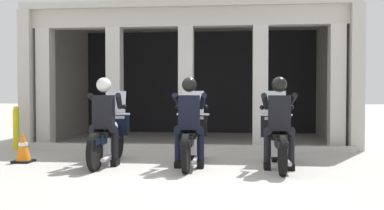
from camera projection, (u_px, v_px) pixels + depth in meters
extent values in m
plane|color=#A8A59E|center=(202.00, 146.00, 10.53)|extent=(80.00, 80.00, 0.00)
cube|color=black|center=(200.00, 82.00, 14.25)|extent=(8.05, 0.24, 3.33)
cube|color=#BCB7AD|center=(186.00, 18.00, 10.26)|extent=(8.05, 0.36, 0.44)
cube|color=#BCB7AD|center=(194.00, 19.00, 12.15)|extent=(8.05, 4.52, 0.16)
cube|color=#BCB7AD|center=(61.00, 81.00, 12.59)|extent=(0.30, 4.52, 3.33)
cube|color=#BCB7AD|center=(335.00, 80.00, 11.82)|extent=(0.30, 4.52, 3.33)
cube|color=beige|center=(46.00, 88.00, 10.66)|extent=(0.35, 0.36, 2.89)
cube|color=beige|center=(115.00, 87.00, 10.48)|extent=(0.35, 0.36, 2.89)
cube|color=beige|center=(186.00, 87.00, 10.31)|extent=(0.35, 0.36, 2.89)
cube|color=beige|center=(260.00, 87.00, 10.14)|extent=(0.35, 0.36, 2.89)
cube|color=beige|center=(337.00, 87.00, 9.96)|extent=(0.35, 0.36, 2.89)
cube|color=#B7B5AD|center=(184.00, 147.00, 9.85)|extent=(7.65, 0.24, 0.12)
cylinder|color=black|center=(117.00, 142.00, 8.56)|extent=(0.09, 0.64, 0.64)
cylinder|color=black|center=(95.00, 152.00, 7.16)|extent=(0.09, 0.64, 0.64)
cube|color=black|center=(117.00, 132.00, 8.55)|extent=(0.14, 0.44, 0.08)
cube|color=silver|center=(106.00, 144.00, 7.81)|extent=(0.28, 0.44, 0.28)
cube|color=black|center=(107.00, 137.00, 7.86)|extent=(0.18, 1.24, 0.16)
ellipsoid|color=#B2B2B7|center=(110.00, 126.00, 8.07)|extent=(0.26, 0.48, 0.22)
cube|color=black|center=(104.00, 134.00, 7.68)|extent=(0.24, 0.52, 0.10)
cube|color=black|center=(96.00, 141.00, 7.22)|extent=(0.16, 0.48, 0.10)
cylinder|color=silver|center=(117.00, 131.00, 8.49)|extent=(0.05, 0.24, 0.53)
cube|color=black|center=(116.00, 124.00, 8.43)|extent=(0.52, 0.16, 0.44)
sphere|color=silver|center=(117.00, 123.00, 8.53)|extent=(0.18, 0.18, 0.18)
cube|color=silver|center=(115.00, 105.00, 8.40)|extent=(0.40, 0.14, 0.54)
cylinder|color=silver|center=(114.00, 114.00, 8.32)|extent=(0.62, 0.04, 0.04)
cylinder|color=silver|center=(107.00, 158.00, 7.46)|extent=(0.07, 0.55, 0.07)
cube|color=black|center=(104.00, 112.00, 7.64)|extent=(0.36, 0.22, 0.60)
cube|color=black|center=(106.00, 111.00, 7.76)|extent=(0.05, 0.02, 0.32)
sphere|color=tan|center=(104.00, 86.00, 7.65)|extent=(0.21, 0.21, 0.21)
sphere|color=silver|center=(104.00, 85.00, 7.65)|extent=(0.26, 0.26, 0.26)
cylinder|color=black|center=(112.00, 129.00, 7.66)|extent=(0.26, 0.29, 0.17)
cylinder|color=black|center=(115.00, 145.00, 7.66)|extent=(0.12, 0.12, 0.53)
cube|color=black|center=(115.00, 163.00, 7.68)|extent=(0.11, 0.26, 0.12)
cylinder|color=black|center=(96.00, 129.00, 7.69)|extent=(0.26, 0.29, 0.17)
cylinder|color=black|center=(93.00, 144.00, 7.70)|extent=(0.12, 0.12, 0.53)
cube|color=black|center=(94.00, 162.00, 7.72)|extent=(0.11, 0.26, 0.12)
cylinder|color=black|center=(119.00, 101.00, 7.85)|extent=(0.19, 0.48, 0.31)
sphere|color=black|center=(124.00, 107.00, 8.05)|extent=(0.09, 0.09, 0.09)
cylinder|color=black|center=(96.00, 101.00, 7.89)|extent=(0.19, 0.48, 0.31)
sphere|color=black|center=(97.00, 107.00, 8.10)|extent=(0.09, 0.09, 0.09)
cylinder|color=black|center=(194.00, 144.00, 8.37)|extent=(0.09, 0.64, 0.64)
cylinder|color=black|center=(186.00, 154.00, 6.97)|extent=(0.09, 0.64, 0.64)
cube|color=black|center=(194.00, 133.00, 8.36)|extent=(0.14, 0.44, 0.08)
cube|color=silver|center=(190.00, 146.00, 7.62)|extent=(0.28, 0.44, 0.28)
cube|color=black|center=(190.00, 138.00, 7.66)|extent=(0.18, 1.24, 0.16)
ellipsoid|color=black|center=(192.00, 127.00, 7.88)|extent=(0.26, 0.48, 0.22)
cube|color=black|center=(189.00, 135.00, 7.48)|extent=(0.24, 0.52, 0.10)
cube|color=black|center=(186.00, 142.00, 7.03)|extent=(0.16, 0.48, 0.10)
cylinder|color=silver|center=(194.00, 132.00, 8.30)|extent=(0.05, 0.24, 0.53)
cube|color=black|center=(193.00, 125.00, 8.24)|extent=(0.52, 0.16, 0.44)
sphere|color=silver|center=(194.00, 123.00, 8.33)|extent=(0.18, 0.18, 0.18)
cube|color=silver|center=(193.00, 105.00, 8.21)|extent=(0.40, 0.14, 0.54)
cylinder|color=silver|center=(193.00, 114.00, 8.13)|extent=(0.62, 0.04, 0.04)
cylinder|color=silver|center=(195.00, 160.00, 7.26)|extent=(0.07, 0.55, 0.07)
cube|color=black|center=(189.00, 112.00, 7.45)|extent=(0.36, 0.22, 0.60)
cube|color=#591414|center=(190.00, 111.00, 7.57)|extent=(0.05, 0.02, 0.32)
sphere|color=tan|center=(189.00, 86.00, 7.46)|extent=(0.21, 0.21, 0.21)
sphere|color=black|center=(189.00, 85.00, 7.46)|extent=(0.26, 0.26, 0.26)
cylinder|color=black|center=(197.00, 130.00, 7.47)|extent=(0.26, 0.29, 0.17)
cylinder|color=black|center=(201.00, 146.00, 7.47)|extent=(0.12, 0.12, 0.53)
cube|color=black|center=(201.00, 164.00, 7.49)|extent=(0.11, 0.26, 0.12)
cylinder|color=black|center=(181.00, 130.00, 7.49)|extent=(0.26, 0.29, 0.17)
cylinder|color=black|center=(178.00, 146.00, 7.51)|extent=(0.12, 0.12, 0.53)
cube|color=black|center=(178.00, 164.00, 7.53)|extent=(0.11, 0.26, 0.12)
cylinder|color=black|center=(203.00, 101.00, 7.65)|extent=(0.19, 0.48, 0.31)
sphere|color=black|center=(206.00, 107.00, 7.86)|extent=(0.09, 0.09, 0.09)
cylinder|color=black|center=(178.00, 101.00, 7.70)|extent=(0.19, 0.48, 0.31)
sphere|color=black|center=(178.00, 107.00, 7.91)|extent=(0.09, 0.09, 0.09)
cylinder|color=black|center=(274.00, 145.00, 8.16)|extent=(0.09, 0.64, 0.64)
cylinder|color=black|center=(282.00, 155.00, 6.77)|extent=(0.09, 0.64, 0.64)
cube|color=black|center=(274.00, 134.00, 8.16)|extent=(0.14, 0.44, 0.08)
cube|color=silver|center=(278.00, 147.00, 7.41)|extent=(0.28, 0.44, 0.28)
cube|color=black|center=(278.00, 139.00, 7.46)|extent=(0.18, 1.24, 0.16)
ellipsoid|color=black|center=(277.00, 128.00, 7.67)|extent=(0.26, 0.48, 0.22)
cube|color=black|center=(279.00, 136.00, 7.28)|extent=(0.24, 0.52, 0.10)
cube|color=black|center=(282.00, 144.00, 6.82)|extent=(0.16, 0.48, 0.10)
cylinder|color=silver|center=(275.00, 133.00, 8.10)|extent=(0.05, 0.24, 0.53)
cube|color=black|center=(275.00, 125.00, 8.03)|extent=(0.52, 0.16, 0.44)
sphere|color=silver|center=(274.00, 124.00, 8.13)|extent=(0.18, 0.18, 0.18)
cube|color=silver|center=(275.00, 105.00, 8.00)|extent=(0.40, 0.14, 0.54)
cylinder|color=silver|center=(275.00, 115.00, 7.93)|extent=(0.62, 0.04, 0.04)
cylinder|color=silver|center=(288.00, 162.00, 7.06)|extent=(0.07, 0.55, 0.07)
cube|color=black|center=(279.00, 113.00, 7.25)|extent=(0.36, 0.22, 0.60)
cube|color=#14193F|center=(279.00, 111.00, 7.37)|extent=(0.05, 0.02, 0.32)
sphere|color=#936B51|center=(279.00, 86.00, 7.26)|extent=(0.21, 0.21, 0.21)
sphere|color=black|center=(279.00, 84.00, 7.25)|extent=(0.26, 0.26, 0.26)
cylinder|color=black|center=(288.00, 131.00, 7.26)|extent=(0.26, 0.29, 0.17)
cylinder|color=black|center=(291.00, 147.00, 7.27)|extent=(0.12, 0.12, 0.53)
cube|color=black|center=(291.00, 166.00, 7.28)|extent=(0.11, 0.26, 0.12)
cylinder|color=black|center=(271.00, 131.00, 7.29)|extent=(0.26, 0.29, 0.17)
cylinder|color=black|center=(267.00, 147.00, 7.30)|extent=(0.12, 0.12, 0.53)
cube|color=black|center=(267.00, 166.00, 7.32)|extent=(0.11, 0.26, 0.12)
cylinder|color=black|center=(291.00, 102.00, 7.45)|extent=(0.19, 0.48, 0.31)
sphere|color=black|center=(292.00, 107.00, 7.66)|extent=(0.09, 0.09, 0.09)
cylinder|color=black|center=(265.00, 101.00, 7.49)|extent=(0.19, 0.48, 0.31)
sphere|color=black|center=(262.00, 107.00, 7.71)|extent=(0.09, 0.09, 0.09)
cube|color=black|center=(23.00, 161.00, 8.08)|extent=(0.34, 0.34, 0.04)
cone|color=orange|center=(23.00, 146.00, 8.07)|extent=(0.28, 0.28, 0.55)
cylinder|color=white|center=(23.00, 144.00, 8.07)|extent=(0.17, 0.17, 0.06)
cylinder|color=yellow|center=(16.00, 130.00, 9.85)|extent=(0.14, 0.14, 0.90)
sphere|color=yellow|center=(16.00, 109.00, 9.84)|extent=(0.13, 0.13, 0.13)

